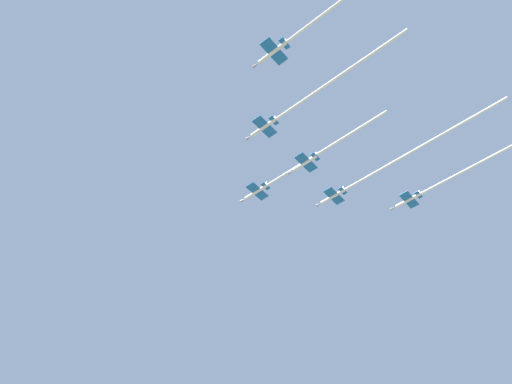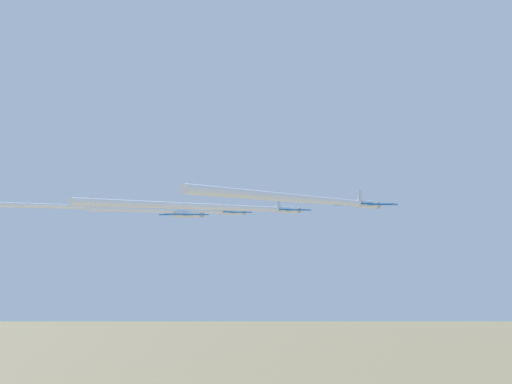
% 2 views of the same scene
% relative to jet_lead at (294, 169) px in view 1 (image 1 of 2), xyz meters
% --- Properties ---
extents(jet_lead, '(58.08, 11.24, 2.48)m').
position_rel_jet_lead_xyz_m(jet_lead, '(0.00, 0.00, 0.00)').
color(jet_lead, white).
extents(jet_port_inner, '(57.12, 11.12, 2.48)m').
position_rel_jet_lead_xyz_m(jet_port_inner, '(-20.62, 16.35, 0.78)').
color(jet_port_inner, white).
extents(jet_starboard_inner, '(68.86, 12.61, 2.48)m').
position_rel_jet_lead_xyz_m(jet_starboard_inner, '(-21.10, -21.65, 0.14)').
color(jet_starboard_inner, white).
extents(jet_port_outer, '(11.96, 8.80, 2.48)m').
position_rel_jet_lead_xyz_m(jet_port_outer, '(-4.18, -0.53, -0.62)').
color(jet_port_outer, white).
extents(jet_center_rear, '(62.68, 11.83, 2.48)m').
position_rel_jet_lead_xyz_m(jet_center_rear, '(-34.63, -42.35, 0.58)').
color(jet_center_rear, white).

